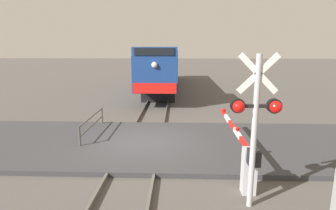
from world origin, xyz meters
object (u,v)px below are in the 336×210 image
Objects in this scene: crossing_gate at (244,155)px; guard_railing at (92,123)px; crossing_signal at (256,116)px; locomotive at (163,67)px.

guard_railing is (-5.68, 3.94, -0.23)m from crossing_gate.
crossing_signal is 1.93m from crossing_gate.
guard_railing is (-5.57, 5.19, -1.70)m from crossing_signal.
crossing_signal is (3.24, -18.96, 0.29)m from locomotive.
crossing_gate is at bearing -79.27° from locomotive.
crossing_signal reaches higher than guard_railing.
crossing_signal is 7.80m from guard_railing.
locomotive is 5.60× the size of guard_railing.
guard_railing is (-2.33, -13.77, -1.41)m from locomotive.
locomotive is 4.75× the size of crossing_signal.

